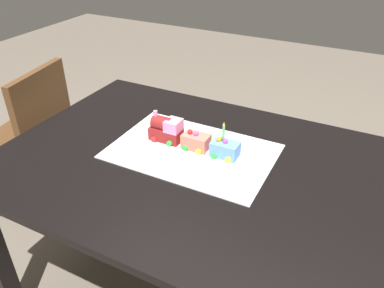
{
  "coord_description": "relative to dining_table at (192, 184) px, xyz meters",
  "views": [
    {
      "loc": [
        0.53,
        -1.02,
        1.53
      ],
      "look_at": [
        -0.03,
        0.05,
        0.77
      ],
      "focal_mm": 36.06,
      "sensor_mm": 36.0,
      "label": 1
    }
  ],
  "objects": [
    {
      "name": "birthday_candle",
      "position": [
        0.09,
        0.08,
        0.22
      ],
      "size": [
        0.01,
        0.01,
        0.07
      ],
      "color": "#66D872",
      "rests_on": "cake_car_tanker_sky_blue"
    },
    {
      "name": "chair",
      "position": [
        -1.03,
        0.15,
        -0.16
      ],
      "size": [
        0.46,
        0.46,
        0.86
      ],
      "rotation": [
        0.0,
        0.0,
        -1.41
      ],
      "color": "brown",
      "rests_on": "ground"
    },
    {
      "name": "dining_table",
      "position": [
        0.0,
        0.0,
        0.0
      ],
      "size": [
        1.4,
        1.0,
        0.74
      ],
      "color": "black",
      "rests_on": "ground"
    },
    {
      "name": "cake_car_hopper_coral",
      "position": [
        -0.02,
        0.08,
        0.14
      ],
      "size": [
        0.1,
        0.08,
        0.07
      ],
      "color": "#F27260",
      "rests_on": "cake_board"
    },
    {
      "name": "cake_car_tanker_sky_blue",
      "position": [
        0.1,
        0.08,
        0.14
      ],
      "size": [
        0.1,
        0.08,
        0.07
      ],
      "color": "#669EEA",
      "rests_on": "cake_board"
    },
    {
      "name": "cake_locomotive",
      "position": [
        -0.15,
        0.08,
        0.16
      ],
      "size": [
        0.14,
        0.08,
        0.12
      ],
      "color": "maroon",
      "rests_on": "cake_board"
    },
    {
      "name": "cake_board",
      "position": [
        -0.03,
        0.05,
        0.11
      ],
      "size": [
        0.6,
        0.4,
        0.0
      ],
      "primitive_type": "cube",
      "color": "silver",
      "rests_on": "dining_table"
    }
  ]
}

